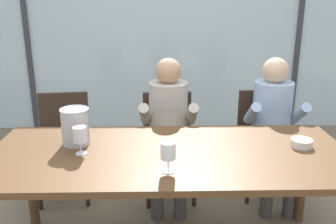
{
  "coord_description": "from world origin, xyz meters",
  "views": [
    {
      "loc": [
        -0.06,
        -2.11,
        1.68
      ],
      "look_at": [
        0.0,
        0.35,
        0.9
      ],
      "focal_mm": 39.76,
      "sensor_mm": 36.0,
      "label": 1
    }
  ],
  "objects": [
    {
      "name": "window_mullion_left",
      "position": [
        -1.67,
        2.53,
        1.3
      ],
      "size": [
        0.06,
        0.06,
        2.6
      ],
      "primitive_type": "cube",
      "color": "#38383D",
      "rests_on": "ground"
    },
    {
      "name": "dining_table",
      "position": [
        0.0,
        0.0,
        0.68
      ],
      "size": [
        2.24,
        0.96,
        0.75
      ],
      "color": "brown",
      "rests_on": "ground"
    },
    {
      "name": "window_glass_panel",
      "position": [
        0.0,
        2.55,
        1.3
      ],
      "size": [
        7.44,
        0.03,
        2.6
      ],
      "primitive_type": "cube",
      "color": "silver",
      "rests_on": "ground"
    },
    {
      "name": "chair_left_of_center",
      "position": [
        0.01,
        0.87,
        0.51
      ],
      "size": [
        0.47,
        0.47,
        0.88
      ],
      "rotation": [
        0.0,
        0.0,
        0.07
      ],
      "color": "#332319",
      "rests_on": "ground"
    },
    {
      "name": "window_mullion_right",
      "position": [
        1.67,
        2.53,
        1.3
      ],
      "size": [
        0.06,
        0.06,
        2.6
      ],
      "primitive_type": "cube",
      "color": "#38383D",
      "rests_on": "ground"
    },
    {
      "name": "tasting_bowl",
      "position": [
        0.85,
        0.07,
        0.77
      ],
      "size": [
        0.14,
        0.14,
        0.05
      ],
      "primitive_type": "cylinder",
      "color": "silver",
      "rests_on": "dining_table"
    },
    {
      "name": "person_pale_blue_shirt",
      "position": [
        0.88,
        0.75,
        0.69
      ],
      "size": [
        0.47,
        0.62,
        1.2
      ],
      "rotation": [
        0.0,
        0.0,
        -0.04
      ],
      "color": "#9EB2D1",
      "rests_on": "ground"
    },
    {
      "name": "chair_near_curtain",
      "position": [
        -0.88,
        0.88,
        0.51
      ],
      "size": [
        0.48,
        0.48,
        0.88
      ],
      "rotation": [
        0.0,
        0.0,
        0.11
      ],
      "color": "#332319",
      "rests_on": "ground"
    },
    {
      "name": "ice_bucket_primary",
      "position": [
        -0.6,
        0.15,
        0.87
      ],
      "size": [
        0.19,
        0.19,
        0.24
      ],
      "color": "#B7B7BC",
      "rests_on": "dining_table"
    },
    {
      "name": "person_beige_jumper",
      "position": [
        0.01,
        0.75,
        0.69
      ],
      "size": [
        0.46,
        0.61,
        1.2
      ],
      "rotation": [
        0.0,
        0.0,
        -0.01
      ],
      "color": "#B7AD9E",
      "rests_on": "ground"
    },
    {
      "name": "chair_center",
      "position": [
        0.85,
        0.92,
        0.51
      ],
      "size": [
        0.45,
        0.45,
        0.88
      ],
      "rotation": [
        0.0,
        0.0,
        0.03
      ],
      "color": "#332319",
      "rests_on": "ground"
    },
    {
      "name": "wine_glass_by_left_taster",
      "position": [
        -0.54,
        -0.01,
        0.87
      ],
      "size": [
        0.08,
        0.08,
        0.17
      ],
      "color": "silver",
      "rests_on": "dining_table"
    },
    {
      "name": "wine_glass_near_bucket",
      "position": [
        -0.01,
        -0.26,
        0.87
      ],
      "size": [
        0.08,
        0.08,
        0.17
      ],
      "color": "silver",
      "rests_on": "dining_table"
    },
    {
      "name": "ground",
      "position": [
        0.0,
        1.0,
        0.0
      ],
      "size": [
        14.0,
        14.0,
        0.0
      ],
      "primitive_type": "plane",
      "color": "#847056"
    },
    {
      "name": "hillside_vineyard",
      "position": [
        0.0,
        5.74,
        0.76
      ],
      "size": [
        13.44,
        2.4,
        1.52
      ],
      "primitive_type": "cube",
      "color": "#386633",
      "rests_on": "ground"
    }
  ]
}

